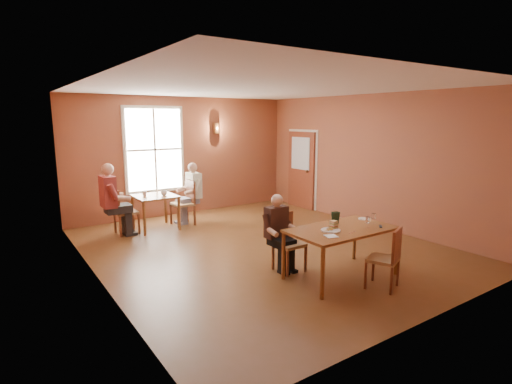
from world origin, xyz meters
TOP-DOWN VIEW (x-y plane):
  - ground at (0.00, 0.00)m, footprint 6.00×7.00m
  - wall_back at (0.00, 3.50)m, footprint 6.00×0.04m
  - wall_front at (0.00, -3.50)m, footprint 6.00×0.04m
  - wall_left at (-3.00, 0.00)m, footprint 0.04×7.00m
  - wall_right at (3.00, 0.00)m, footprint 0.04×7.00m
  - ceiling at (0.00, 0.00)m, footprint 6.00×7.00m
  - window at (-0.80, 3.45)m, footprint 1.36×0.10m
  - door at (2.94, 2.30)m, footprint 0.12×1.04m
  - wall_sconce at (0.90, 3.40)m, footprint 0.16×0.16m
  - main_table at (0.16, -1.91)m, footprint 1.67×0.94m
  - chair_diner_main at (-0.34, -1.26)m, footprint 0.41×0.41m
  - diner_main at (-0.34, -1.29)m, footprint 0.48×0.48m
  - chair_empty at (0.36, -2.54)m, footprint 0.53×0.53m
  - plate_food at (-0.08, -1.92)m, footprint 0.37×0.37m
  - sandwich at (0.02, -1.87)m, footprint 0.10×0.10m
  - goblet_b at (0.79, -1.99)m, footprint 0.09×0.09m
  - goblet_c at (0.51, -2.12)m, footprint 0.10×0.10m
  - menu_stand at (0.28, -1.65)m, footprint 0.13×0.09m
  - knife at (0.13, -2.16)m, footprint 0.20×0.06m
  - napkin at (-0.27, -2.12)m, footprint 0.21×0.21m
  - side_plate at (0.88, -1.70)m, footprint 0.18×0.18m
  - sunglasses at (0.73, -2.18)m, footprint 0.13×0.12m
  - second_table at (-1.23, 2.40)m, footprint 0.87×0.87m
  - chair_diner_white at (-0.58, 2.40)m, footprint 0.46×0.46m
  - diner_white at (-0.55, 2.40)m, footprint 0.55×0.55m
  - chair_diner_maroon at (-1.88, 2.40)m, footprint 0.44×0.44m
  - diner_maroon at (-1.91, 2.40)m, footprint 0.60×0.60m
  - cup_a at (-1.05, 2.30)m, footprint 0.16×0.16m
  - cup_b at (-1.43, 2.49)m, footprint 0.14×0.14m

SIDE VIEW (x-z plane):
  - ground at x=0.00m, z-range -0.01..0.01m
  - second_table at x=-1.23m, z-range 0.00..0.76m
  - main_table at x=0.16m, z-range 0.00..0.78m
  - chair_empty at x=0.36m, z-range 0.00..0.91m
  - chair_diner_main at x=-0.34m, z-range 0.00..0.94m
  - chair_diner_maroon at x=-1.88m, z-range 0.00..0.99m
  - chair_diner_white at x=-0.58m, z-range 0.00..1.04m
  - diner_main at x=-0.34m, z-range 0.00..1.20m
  - diner_white at x=-0.55m, z-range 0.00..1.38m
  - diner_maroon at x=-1.91m, z-range 0.00..1.50m
  - knife at x=0.13m, z-range 0.78..0.79m
  - napkin at x=-0.27m, z-range 0.78..0.79m
  - side_plate at x=0.88m, z-range 0.78..0.80m
  - sunglasses at x=0.73m, z-range 0.78..0.80m
  - plate_food at x=-0.08m, z-range 0.78..0.82m
  - cup_b at x=-1.43m, z-range 0.76..0.86m
  - cup_a at x=-1.05m, z-range 0.76..0.87m
  - sandwich at x=0.02m, z-range 0.78..0.90m
  - goblet_b at x=0.79m, z-range 0.78..0.96m
  - goblet_c at x=0.51m, z-range 0.78..0.97m
  - menu_stand at x=0.28m, z-range 0.78..0.98m
  - door at x=2.94m, z-range 0.00..2.10m
  - wall_back at x=0.00m, z-range 0.00..3.00m
  - wall_front at x=0.00m, z-range 0.00..3.00m
  - wall_left at x=-3.00m, z-range 0.00..3.00m
  - wall_right at x=3.00m, z-range 0.00..3.00m
  - window at x=-0.80m, z-range 0.72..2.68m
  - wall_sconce at x=0.90m, z-range 2.06..2.34m
  - ceiling at x=0.00m, z-range 2.98..3.02m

